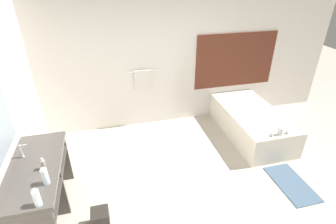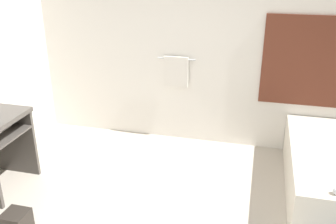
{
  "view_description": "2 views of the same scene",
  "coord_description": "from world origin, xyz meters",
  "px_view_note": "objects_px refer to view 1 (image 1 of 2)",
  "views": [
    {
      "loc": [
        -0.97,
        -2.47,
        2.88
      ],
      "look_at": [
        -0.1,
        0.99,
        0.89
      ],
      "focal_mm": 28.0,
      "sensor_mm": 36.0,
      "label": 1
    },
    {
      "loc": [
        0.76,
        -2.45,
        2.38
      ],
      "look_at": [
        -0.12,
        1.03,
        0.88
      ],
      "focal_mm": 40.0,
      "sensor_mm": 36.0,
      "label": 2
    }
  ],
  "objects_px": {
    "water_bottle_1": "(45,176)",
    "soap_dispenser": "(43,164)",
    "bathtub": "(251,122)",
    "water_bottle_2": "(37,198)",
    "waste_bin": "(100,219)"
  },
  "relations": [
    {
      "from": "water_bottle_1",
      "to": "soap_dispenser",
      "type": "distance_m",
      "value": 0.26
    },
    {
      "from": "bathtub",
      "to": "water_bottle_2",
      "type": "xyz_separation_m",
      "value": [
        -3.38,
        -1.72,
        0.67
      ]
    },
    {
      "from": "soap_dispenser",
      "to": "waste_bin",
      "type": "bearing_deg",
      "value": -23.6
    },
    {
      "from": "bathtub",
      "to": "waste_bin",
      "type": "distance_m",
      "value": 3.21
    },
    {
      "from": "water_bottle_2",
      "to": "waste_bin",
      "type": "xyz_separation_m",
      "value": [
        0.5,
        0.31,
        -0.82
      ]
    },
    {
      "from": "water_bottle_1",
      "to": "water_bottle_2",
      "type": "height_order",
      "value": "water_bottle_1"
    },
    {
      "from": "soap_dispenser",
      "to": "waste_bin",
      "type": "height_order",
      "value": "soap_dispenser"
    },
    {
      "from": "water_bottle_1",
      "to": "soap_dispenser",
      "type": "height_order",
      "value": "water_bottle_1"
    },
    {
      "from": "water_bottle_1",
      "to": "water_bottle_2",
      "type": "bearing_deg",
      "value": -96.29
    },
    {
      "from": "bathtub",
      "to": "water_bottle_2",
      "type": "height_order",
      "value": "water_bottle_2"
    },
    {
      "from": "water_bottle_2",
      "to": "soap_dispenser",
      "type": "height_order",
      "value": "water_bottle_2"
    },
    {
      "from": "soap_dispenser",
      "to": "bathtub",
      "type": "bearing_deg",
      "value": 19.16
    },
    {
      "from": "water_bottle_1",
      "to": "waste_bin",
      "type": "distance_m",
      "value": 0.95
    },
    {
      "from": "water_bottle_1",
      "to": "water_bottle_2",
      "type": "relative_size",
      "value": 1.01
    },
    {
      "from": "water_bottle_2",
      "to": "soap_dispenser",
      "type": "bearing_deg",
      "value": 92.97
    }
  ]
}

